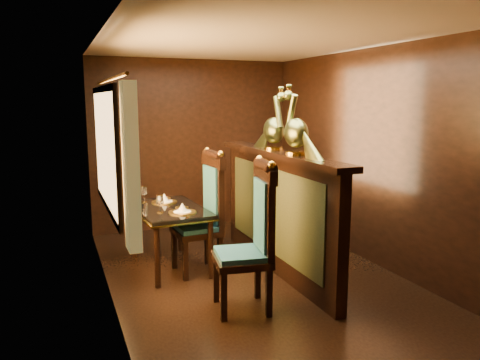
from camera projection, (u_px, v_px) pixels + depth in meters
The scene contains 8 objects.
ground at pixel (261, 284), 4.92m from camera, with size 5.00×5.00×0.00m, color black.
room_shell at pixel (254, 133), 4.64m from camera, with size 3.04×5.04×2.52m.
partition at pixel (277, 209), 5.19m from camera, with size 0.26×2.70×1.36m.
dining_table at pixel (169, 213), 5.31m from camera, with size 0.80×1.24×0.91m.
chair_left at pixel (256, 232), 4.23m from camera, with size 0.58×0.60×1.40m.
chair_right at pixel (207, 208), 5.20m from camera, with size 0.52×0.55×1.38m.
peacock_left at pixel (296, 120), 4.65m from camera, with size 0.22×0.59×0.71m, color #1A503B, non-canonical shape.
peacock_right at pixel (274, 119), 5.12m from camera, with size 0.22×0.58×0.69m, color #1A503B, non-canonical shape.
Camera 1 is at (-1.94, -4.25, 1.91)m, focal length 35.00 mm.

